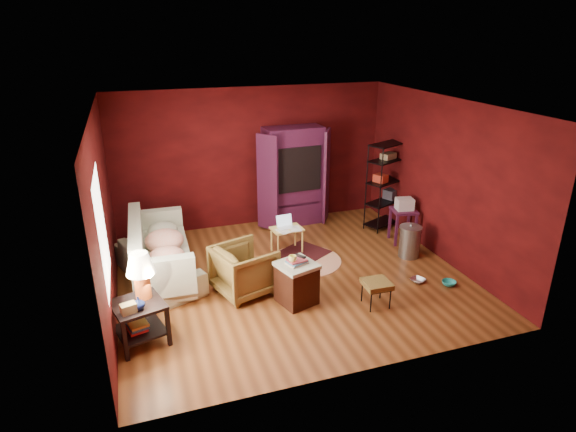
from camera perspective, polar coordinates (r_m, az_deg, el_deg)
name	(u,v)px	position (r m, az deg, el deg)	size (l,w,h in m)	color
room	(290,197)	(7.44, 0.23, 2.28)	(5.54, 5.04, 2.84)	brown
sofa	(158,258)	(8.06, -15.19, -4.85)	(1.93, 0.56, 0.76)	#B3BBA1
armchair	(244,268)	(7.43, -5.20, -6.11)	(0.82, 0.77, 0.84)	black
pet_bowl_steel	(418,276)	(8.10, 15.18, -6.83)	(0.23, 0.06, 0.23)	silver
pet_bowl_turquoise	(450,279)	(8.14, 18.60, -7.08)	(0.22, 0.07, 0.22)	teal
vase	(138,303)	(6.33, -17.31, -9.87)	(0.16, 0.17, 0.16)	#0C1640
mug	(293,258)	(6.91, 0.55, -4.99)	(0.12, 0.09, 0.12)	#EBE773
side_table	(139,290)	(6.48, -17.19, -8.38)	(0.76, 0.76, 1.21)	black
sofa_cushions	(158,253)	(8.06, -15.18, -4.28)	(0.95, 2.22, 0.92)	#B3BBA1
hamper	(297,282)	(7.18, 1.03, -7.86)	(0.65, 0.65, 0.74)	#3A190D
footstool	(377,285)	(7.22, 10.47, -8.02)	(0.40, 0.40, 0.39)	black
rug_round	(305,261)	(8.54, 2.07, -5.30)	(1.47, 1.47, 0.01)	beige
rug_oriental	(297,256)	(8.69, 1.10, -4.73)	(1.35, 1.22, 0.01)	#491318
laptop_desk	(287,231)	(8.70, -0.15, -1.74)	(0.58, 0.48, 0.68)	#FFDF74
tv_armoire	(293,174)	(9.86, 0.57, 4.99)	(1.59, 0.89, 2.02)	#4D1637
wire_shelving	(387,181)	(9.88, 11.61, 4.03)	(0.93, 0.68, 1.75)	black
small_stand	(404,210)	(9.30, 13.58, 0.75)	(0.51, 0.51, 0.88)	#4D1637
trash_can	(410,241)	(8.85, 14.22, -2.94)	(0.40, 0.40, 0.62)	gray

